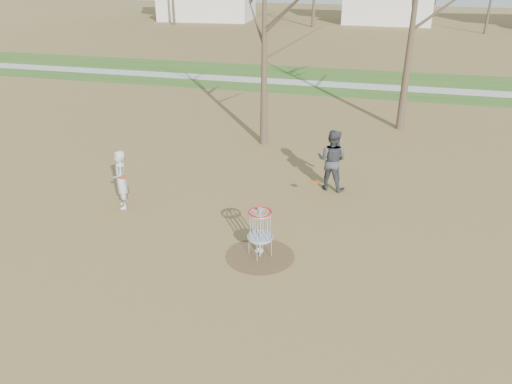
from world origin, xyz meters
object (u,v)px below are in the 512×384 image
at_px(disc_golf_basket, 260,225).
at_px(player_standing, 121,180).
at_px(player_throwing, 332,160).
at_px(disc_grounded, 259,251).

bearing_deg(disc_golf_basket, player_standing, 160.66).
xyz_separation_m(player_throwing, disc_golf_basket, (-1.24, -4.67, -0.11)).
height_order(player_standing, disc_golf_basket, player_standing).
xyz_separation_m(player_throwing, disc_grounded, (-1.32, -4.44, -1.01)).
relative_size(player_throwing, disc_golf_basket, 1.52).
height_order(player_standing, player_throwing, player_throwing).
distance_m(player_standing, player_throwing, 6.74).
height_order(disc_grounded, disc_golf_basket, disc_golf_basket).
bearing_deg(disc_golf_basket, disc_grounded, 109.80).
relative_size(player_throwing, disc_grounded, 9.34).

